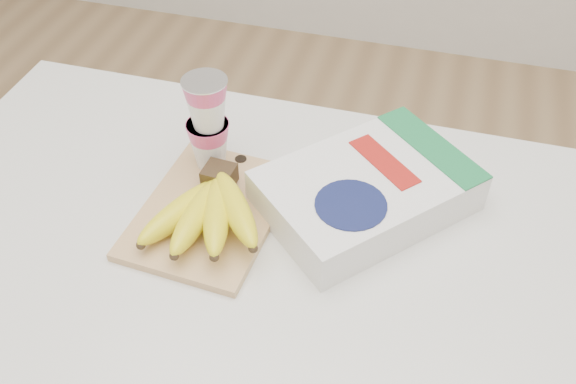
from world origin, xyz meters
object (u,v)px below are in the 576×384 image
object	(u,v)px
bananas	(208,210)
yogurt_stack	(208,121)
cutting_board	(210,211)
cereal_box	(367,190)
table	(240,374)

from	to	relation	value
bananas	yogurt_stack	world-z (taller)	yogurt_stack
cutting_board	yogurt_stack	size ratio (longest dim) A/B	1.65
cereal_box	yogurt_stack	bearing A→B (deg)	-141.10
bananas	cereal_box	world-z (taller)	bananas
cutting_board	yogurt_stack	xyz separation A→B (m)	(-0.03, 0.10, 0.10)
table	bananas	world-z (taller)	bananas
cutting_board	cereal_box	distance (m)	0.25
table	cutting_board	bearing A→B (deg)	139.45
cutting_board	bananas	size ratio (longest dim) A/B	1.35
yogurt_stack	cutting_board	bearing A→B (deg)	-71.39
yogurt_stack	cereal_box	size ratio (longest dim) A/B	0.45
table	bananas	xyz separation A→B (m)	(-0.03, 0.00, 0.45)
table	bananas	distance (m)	0.45
table	yogurt_stack	bearing A→B (deg)	118.53
cutting_board	table	bearing A→B (deg)	-36.61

